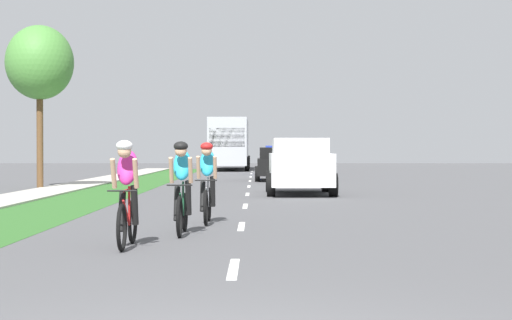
{
  "coord_description": "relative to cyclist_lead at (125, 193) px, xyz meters",
  "views": [
    {
      "loc": [
        0.27,
        -5.8,
        1.45
      ],
      "look_at": [
        0.33,
        16.87,
        1.16
      ],
      "focal_mm": 59.26,
      "sensor_mm": 36.0,
      "label": 1
    }
  ],
  "objects": [
    {
      "name": "street_tree_near",
      "position": [
        -6.03,
        18.54,
        3.78
      ],
      "size": [
        2.48,
        2.48,
        5.99
      ],
      "color": "brown",
      "rests_on": "ground_plane"
    },
    {
      "name": "grass_verge",
      "position": [
        -3.05,
        13.39,
        -0.81
      ],
      "size": [
        2.41,
        70.0,
        0.01
      ],
      "primitive_type": "cube",
      "color": "#2D6026",
      "rests_on": "ground_plane"
    },
    {
      "name": "cyclist_distant",
      "position": [
        0.95,
        4.0,
        0.0
      ],
      "size": [
        0.42,
        1.72,
        1.58
      ],
      "color": "black",
      "rests_on": "ground_plane"
    },
    {
      "name": "cyclist_lead",
      "position": [
        0.0,
        0.0,
        0.0
      ],
      "size": [
        0.42,
        1.72,
        1.58
      ],
      "color": "black",
      "rests_on": "ground_plane"
    },
    {
      "name": "pickup_blue",
      "position": [
        3.35,
        36.48,
        0.02
      ],
      "size": [
        2.22,
        5.1,
        1.64
      ],
      "color": "#23389E",
      "rests_on": "ground_plane"
    },
    {
      "name": "ground_plane",
      "position": [
        1.63,
        13.39,
        -0.81
      ],
      "size": [
        120.0,
        120.0,
        0.0
      ],
      "primitive_type": "plane",
      "color": "#4C4C4F"
    },
    {
      "name": "cyclist_trailing",
      "position": [
        0.65,
        1.86,
        0.0
      ],
      "size": [
        0.42,
        1.72,
        1.58
      ],
      "color": "black",
      "rests_on": "ground_plane"
    },
    {
      "name": "bus_silver",
      "position": [
        0.06,
        46.5,
        1.17
      ],
      "size": [
        2.78,
        11.6,
        3.48
      ],
      "color": "#A5A8AD",
      "rests_on": "ground_plane"
    },
    {
      "name": "suv_white",
      "position": [
        3.31,
        14.76,
        0.14
      ],
      "size": [
        2.15,
        4.7,
        1.79
      ],
      "color": "silver",
      "rests_on": "ground_plane"
    },
    {
      "name": "sidewalk_concrete",
      "position": [
        -5.12,
        13.39,
        -0.81
      ],
      "size": [
        1.73,
        70.0,
        0.1
      ],
      "primitive_type": "cube",
      "color": "#B2ADA3",
      "rests_on": "ground_plane"
    },
    {
      "name": "sedan_black",
      "position": [
        2.84,
        26.37,
        -0.04
      ],
      "size": [
        1.98,
        4.3,
        1.52
      ],
      "color": "black",
      "rests_on": "ground_plane"
    },
    {
      "name": "lane_markings_center",
      "position": [
        1.63,
        17.39,
        -0.81
      ],
      "size": [
        0.12,
        52.2,
        0.01
      ],
      "color": "white",
      "rests_on": "ground_plane"
    }
  ]
}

